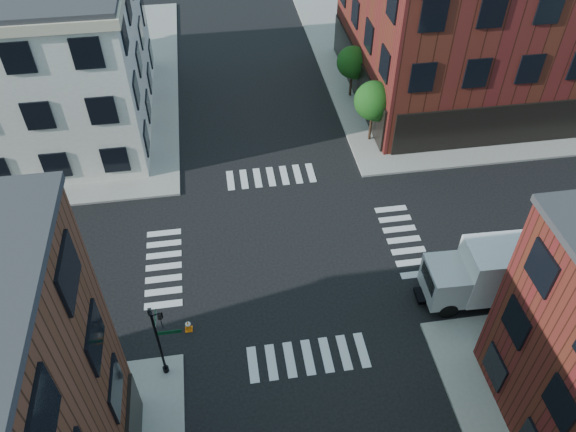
% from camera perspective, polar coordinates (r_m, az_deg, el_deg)
% --- Properties ---
extents(ground, '(120.00, 120.00, 0.00)m').
position_cam_1_polar(ground, '(32.39, -0.14, -3.77)').
color(ground, black).
rests_on(ground, ground).
extents(sidewalk_ne, '(30.00, 30.00, 0.15)m').
position_cam_1_polar(sidewalk_ne, '(54.58, 19.41, 15.27)').
color(sidewalk_ne, gray).
rests_on(sidewalk_ne, ground).
extents(building_ne, '(25.00, 16.00, 12.00)m').
position_cam_1_polar(building_ne, '(48.03, 22.95, 18.49)').
color(building_ne, '#4F2013').
rests_on(building_ne, ground).
extents(tree_near, '(2.69, 2.69, 4.49)m').
position_cam_1_polar(tree_near, '(39.36, 8.77, 11.32)').
color(tree_near, black).
rests_on(tree_near, ground).
extents(tree_far, '(2.43, 2.43, 4.07)m').
position_cam_1_polar(tree_far, '(44.48, 6.66, 15.11)').
color(tree_far, black).
rests_on(tree_far, ground).
extents(signal_pole, '(1.29, 1.24, 4.60)m').
position_cam_1_polar(signal_pole, '(26.02, -12.97, -11.73)').
color(signal_pole, black).
rests_on(signal_pole, ground).
extents(box_truck, '(8.03, 2.68, 3.59)m').
position_cam_1_polar(box_truck, '(31.04, 21.10, -5.27)').
color(box_truck, silver).
rests_on(box_truck, ground).
extents(traffic_cone, '(0.38, 0.38, 0.69)m').
position_cam_1_polar(traffic_cone, '(29.22, -10.11, -10.90)').
color(traffic_cone, orange).
rests_on(traffic_cone, ground).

